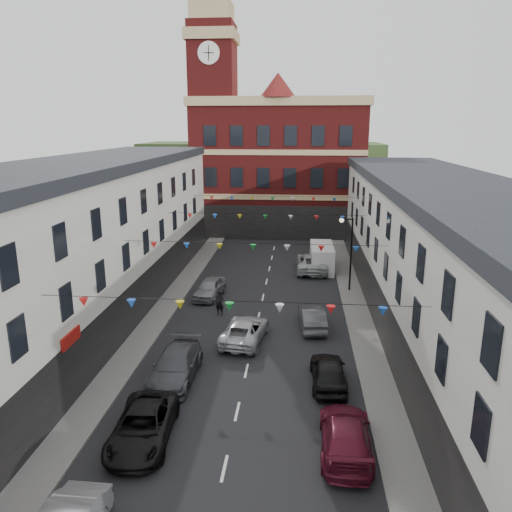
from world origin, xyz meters
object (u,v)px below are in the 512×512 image
(car_right_c, at_px, (346,435))
(street_lamp, at_px, (348,244))
(car_right_e, at_px, (312,318))
(car_left_c, at_px, (143,426))
(car_right_d, at_px, (329,372))
(white_van, at_px, (322,258))
(car_left_d, at_px, (175,366))
(car_left_e, at_px, (210,288))
(pedestrian, at_px, (220,303))
(moving_car, at_px, (245,330))
(car_right_f, at_px, (312,262))

(car_right_c, bearing_deg, street_lamp, -93.22)
(car_right_c, bearing_deg, car_right_e, -83.35)
(car_left_c, relative_size, car_right_d, 1.17)
(street_lamp, relative_size, car_right_e, 1.38)
(car_right_c, bearing_deg, white_van, -88.31)
(car_right_e, bearing_deg, car_left_c, 54.99)
(car_right_d, distance_m, car_right_e, 7.45)
(car_left_d, distance_m, car_left_e, 12.92)
(pedestrian, bearing_deg, car_left_d, -81.87)
(car_left_e, xyz_separation_m, moving_car, (3.59, -7.82, -0.02))
(car_left_c, relative_size, white_van, 0.98)
(car_left_c, relative_size, car_left_e, 1.19)
(car_right_c, xyz_separation_m, car_right_f, (-0.86, 26.10, 0.08))
(car_right_f, relative_size, white_van, 1.13)
(car_right_f, distance_m, white_van, 1.07)
(car_left_e, xyz_separation_m, car_right_c, (8.88, -18.16, 0.00))
(car_left_d, xyz_separation_m, car_right_f, (7.51, 20.84, 0.05))
(car_left_c, bearing_deg, pedestrian, 82.77)
(car_left_d, bearing_deg, white_van, 69.20)
(car_right_c, height_order, pedestrian, pedestrian)
(car_left_e, xyz_separation_m, pedestrian, (1.38, -3.65, 0.15))
(car_left_d, height_order, car_right_d, car_left_d)
(moving_car, bearing_deg, car_left_e, -58.39)
(street_lamp, height_order, car_left_e, street_lamp)
(car_right_e, height_order, white_van, white_van)
(car_left_c, xyz_separation_m, car_right_d, (8.02, 5.46, 0.03))
(car_right_c, distance_m, pedestrian, 16.34)
(car_left_d, relative_size, car_right_f, 0.90)
(car_left_d, height_order, moving_car, car_left_d)
(car_right_c, bearing_deg, car_left_c, 2.43)
(car_right_e, bearing_deg, car_right_d, 89.94)
(moving_car, height_order, white_van, white_van)
(white_van, height_order, pedestrian, white_van)
(moving_car, bearing_deg, car_right_e, -142.84)
(car_right_f, xyz_separation_m, white_van, (0.89, 0.49, 0.34))
(moving_car, bearing_deg, white_van, -101.16)
(white_van, bearing_deg, car_right_f, -151.99)
(car_left_d, relative_size, car_right_c, 1.05)
(car_right_e, height_order, pedestrian, pedestrian)
(car_right_c, bearing_deg, car_right_d, -83.88)
(car_left_d, height_order, white_van, white_van)
(moving_car, xyz_separation_m, white_van, (5.32, 16.24, 0.45))
(car_left_c, bearing_deg, car_right_c, -2.92)
(car_right_c, xyz_separation_m, car_right_d, (-0.41, 5.36, 0.00))
(street_lamp, bearing_deg, car_left_d, -123.70)
(car_right_c, height_order, white_van, white_van)
(street_lamp, distance_m, car_right_f, 6.94)
(car_left_d, relative_size, car_right_e, 1.23)
(car_left_d, height_order, car_left_e, car_left_d)
(car_left_c, relative_size, moving_car, 1.00)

